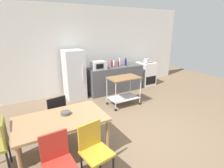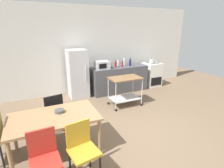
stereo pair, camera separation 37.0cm
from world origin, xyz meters
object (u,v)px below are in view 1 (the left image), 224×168
Objects in this scene: bottle_soda at (118,64)px; bottle_vinegar at (126,62)px; bottle_hot_sauce at (114,63)px; dining_table at (61,122)px; chair_mustard at (94,149)px; chair_red at (58,161)px; fruit_bowl at (66,113)px; stove_oven at (146,74)px; microwave at (99,65)px; bottle_sesame_oil at (112,64)px; chair_black at (56,113)px; bottle_olive_oil at (105,64)px; kitchen_cart at (124,86)px; kettle at (146,60)px; bottle_wine at (120,62)px; refrigerator at (74,75)px.

bottle_soda is 0.30m from bottle_vinegar.
bottle_hot_sauce is 0.93× the size of bottle_vinegar.
bottle_vinegar reaches higher than dining_table.
chair_red is at bearing 169.65° from chair_mustard.
chair_mustard is (0.29, -0.72, -0.15)m from dining_table.
chair_red reaches higher than fruit_bowl.
stove_oven is 3.20× the size of bottle_vinegar.
bottle_hot_sauce is at bearing 9.66° from microwave.
bottle_sesame_oil is 0.96× the size of bottle_hot_sauce.
bottle_soda is 0.73× the size of bottle_vinegar.
chair_black is 0.97× the size of stove_oven.
bottle_olive_oil is (2.19, 2.55, 0.33)m from dining_table.
chair_red is 0.98× the size of kitchen_cart.
bottle_soda is at bearing 44.22° from chair_red.
kitchen_cart is at bearing 31.18° from dining_table.
chair_red is 3.77m from microwave.
bottle_soda reaches higher than kitchen_cart.
bottle_sesame_oil is 1.48× the size of fruit_bowl.
stove_oven is 1.01× the size of kitchen_cart.
bottle_hot_sauce is 1.36m from kettle.
chair_black is (0.06, 0.72, -0.15)m from dining_table.
bottle_wine reaches higher than bottle_olive_oil.
chair_red is at bearing -130.10° from bottle_sesame_oil.
bottle_wine is (0.27, 0.05, 0.02)m from bottle_hot_sauce.
bottle_hot_sauce is (0.13, 0.08, 0.01)m from bottle_sesame_oil.
bottle_vinegar reaches higher than chair_red.
kitchen_cart is 1.29m from bottle_soda.
bottle_hot_sauce is (2.45, 1.76, 0.49)m from chair_black.
dining_table is 4.94× the size of bottle_wine.
bottle_wine is at bearing 42.41° from fruit_bowl.
refrigerator reaches higher than bottle_wine.
kitchen_cart is 2.08m from kettle.
refrigerator reaches higher than chair_red.
bottle_wine is (2.78, 2.53, 0.36)m from dining_table.
chair_mustard is at bearing -139.20° from stove_oven.
chair_red is 3.33× the size of bottle_hot_sauce.
bottle_hot_sauce is at bearing -13.03° from bottle_olive_oil.
bottle_hot_sauce is at bearing 150.87° from bottle_soda.
kettle is (1.67, -0.18, 0.00)m from bottle_olive_oil.
bottle_wine is (-1.21, 0.06, 0.58)m from stove_oven.
dining_table is 7.11× the size of bottle_soda.
chair_red is at bearing -112.11° from refrigerator.
dining_table is 1.63× the size of stove_oven.
bottle_hot_sauce is at bearing -2.91° from refrigerator.
microwave is at bearing 51.82° from dining_table.
chair_mustard is 0.87m from fruit_bowl.
kitchen_cart is 3.80× the size of kettle.
chair_mustard is 3.94m from bottle_soda.
refrigerator is 6.47× the size of kettle.
chair_red is 5.29m from stove_oven.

